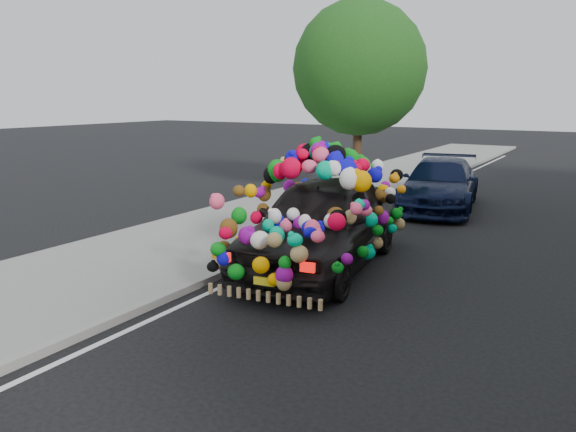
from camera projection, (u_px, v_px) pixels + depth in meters
name	position (u px, v px, depth m)	size (l,w,h in m)	color
ground	(325.00, 311.00, 8.47)	(100.00, 100.00, 0.00)	black
sidewalk	(124.00, 264.00, 10.63)	(4.00, 60.00, 0.12)	gray
kerb	(204.00, 281.00, 9.64)	(0.15, 60.00, 0.13)	gray
tree_near_sidewalk	(359.00, 68.00, 17.49)	(4.20, 4.20, 6.13)	#332114
plush_art_car	(322.00, 203.00, 10.45)	(3.08, 5.48, 2.35)	black
navy_sedan	(440.00, 184.00, 16.09)	(1.97, 4.85, 1.41)	black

